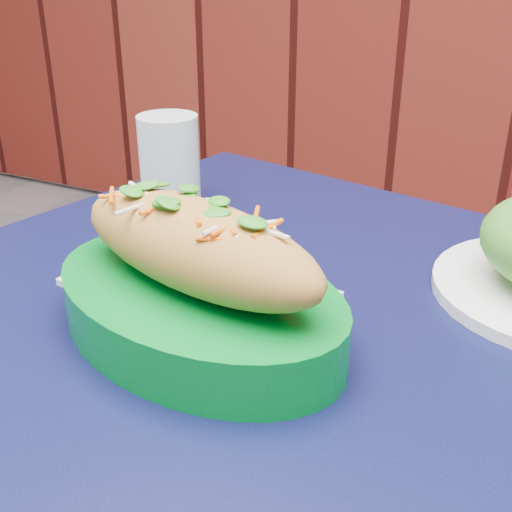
% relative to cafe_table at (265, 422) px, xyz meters
% --- Properties ---
extents(cafe_table, '(0.95, 0.95, 0.75)m').
position_rel_cafe_table_xyz_m(cafe_table, '(0.00, 0.00, 0.00)').
color(cafe_table, black).
rests_on(cafe_table, ground).
extents(banh_mi_basket, '(0.32, 0.25, 0.13)m').
position_rel_cafe_table_xyz_m(banh_mi_basket, '(-0.06, -0.02, 0.14)').
color(banh_mi_basket, '#006F20').
rests_on(banh_mi_basket, cafe_table).
extents(water_glass, '(0.07, 0.07, 0.12)m').
position_rel_cafe_table_xyz_m(water_glass, '(-0.24, 0.22, 0.15)').
color(water_glass, silver).
rests_on(water_glass, cafe_table).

